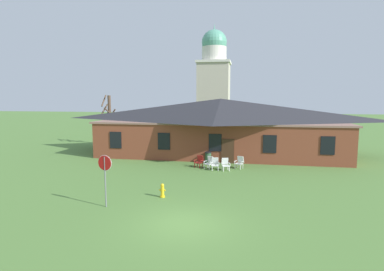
{
  "coord_description": "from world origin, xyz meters",
  "views": [
    {
      "loc": [
        2.68,
        -12.75,
        5.58
      ],
      "look_at": [
        -1.12,
        8.18,
        2.95
      ],
      "focal_mm": 28.69,
      "sensor_mm": 36.0,
      "label": 1
    }
  ],
  "objects_px": {
    "lawn_chair_near_door": "(209,162)",
    "trash_bin": "(208,157)",
    "fire_hydrant": "(162,191)",
    "lawn_chair_left_end": "(215,164)",
    "lawn_chair_right_end": "(240,162)",
    "stop_sign": "(105,170)",
    "lawn_chair_middle": "(225,164)",
    "lawn_chair_by_porch": "(199,161)"
  },
  "relations": [
    {
      "from": "fire_hydrant",
      "to": "trash_bin",
      "type": "bearing_deg",
      "value": 81.67
    },
    {
      "from": "fire_hydrant",
      "to": "trash_bin",
      "type": "xyz_separation_m",
      "value": [
        1.38,
        9.45,
        0.12
      ]
    },
    {
      "from": "lawn_chair_near_door",
      "to": "trash_bin",
      "type": "distance_m",
      "value": 1.95
    },
    {
      "from": "lawn_chair_by_porch",
      "to": "lawn_chair_middle",
      "type": "relative_size",
      "value": 1.0
    },
    {
      "from": "fire_hydrant",
      "to": "lawn_chair_left_end",
      "type": "bearing_deg",
      "value": 72.61
    },
    {
      "from": "lawn_chair_left_end",
      "to": "lawn_chair_middle",
      "type": "bearing_deg",
      "value": -1.45
    },
    {
      "from": "stop_sign",
      "to": "lawn_chair_by_porch",
      "type": "relative_size",
      "value": 2.82
    },
    {
      "from": "lawn_chair_middle",
      "to": "fire_hydrant",
      "type": "distance_m",
      "value": 7.71
    },
    {
      "from": "lawn_chair_by_porch",
      "to": "fire_hydrant",
      "type": "relative_size",
      "value": 1.21
    },
    {
      "from": "stop_sign",
      "to": "lawn_chair_near_door",
      "type": "bearing_deg",
      "value": 66.39
    },
    {
      "from": "lawn_chair_middle",
      "to": "lawn_chair_right_end",
      "type": "distance_m",
      "value": 1.4
    },
    {
      "from": "lawn_chair_near_door",
      "to": "stop_sign",
      "type": "bearing_deg",
      "value": -113.61
    },
    {
      "from": "lawn_chair_right_end",
      "to": "lawn_chair_left_end",
      "type": "bearing_deg",
      "value": -154.37
    },
    {
      "from": "stop_sign",
      "to": "lawn_chair_by_porch",
      "type": "height_order",
      "value": "stop_sign"
    },
    {
      "from": "lawn_chair_left_end",
      "to": "lawn_chair_right_end",
      "type": "distance_m",
      "value": 2.06
    },
    {
      "from": "lawn_chair_by_porch",
      "to": "fire_hydrant",
      "type": "xyz_separation_m",
      "value": [
        -0.86,
        -7.83,
        -0.12
      ]
    },
    {
      "from": "lawn_chair_near_door",
      "to": "fire_hydrant",
      "type": "bearing_deg",
      "value": -102.88
    },
    {
      "from": "lawn_chair_middle",
      "to": "lawn_chair_near_door",
      "type": "bearing_deg",
      "value": 161.42
    },
    {
      "from": "lawn_chair_middle",
      "to": "trash_bin",
      "type": "relative_size",
      "value": 0.98
    },
    {
      "from": "stop_sign",
      "to": "lawn_chair_right_end",
      "type": "bearing_deg",
      "value": 56.87
    },
    {
      "from": "fire_hydrant",
      "to": "lawn_chair_by_porch",
      "type": "bearing_deg",
      "value": 83.71
    },
    {
      "from": "lawn_chair_near_door",
      "to": "trash_bin",
      "type": "bearing_deg",
      "value": 100.0
    },
    {
      "from": "lawn_chair_left_end",
      "to": "lawn_chair_middle",
      "type": "xyz_separation_m",
      "value": [
        0.8,
        -0.02,
        0.0
      ]
    },
    {
      "from": "lawn_chair_right_end",
      "to": "trash_bin",
      "type": "xyz_separation_m",
      "value": [
        -2.7,
        1.45,
        -0.0
      ]
    },
    {
      "from": "lawn_chair_near_door",
      "to": "lawn_chair_left_end",
      "type": "relative_size",
      "value": 1.0
    },
    {
      "from": "lawn_chair_by_porch",
      "to": "trash_bin",
      "type": "xyz_separation_m",
      "value": [
        0.52,
        1.62,
        -0.0
      ]
    },
    {
      "from": "stop_sign",
      "to": "lawn_chair_by_porch",
      "type": "bearing_deg",
      "value": 71.42
    },
    {
      "from": "lawn_chair_near_door",
      "to": "lawn_chair_left_end",
      "type": "xyz_separation_m",
      "value": [
        0.51,
        -0.42,
        0.0
      ]
    },
    {
      "from": "stop_sign",
      "to": "trash_bin",
      "type": "bearing_deg",
      "value": 71.53
    },
    {
      "from": "lawn_chair_near_door",
      "to": "lawn_chair_by_porch",
      "type": "bearing_deg",
      "value": 160.7
    },
    {
      "from": "stop_sign",
      "to": "lawn_chair_middle",
      "type": "distance_m",
      "value": 10.7
    },
    {
      "from": "lawn_chair_near_door",
      "to": "lawn_chair_right_end",
      "type": "xyz_separation_m",
      "value": [
        2.36,
        0.47,
        0.0
      ]
    },
    {
      "from": "stop_sign",
      "to": "lawn_chair_near_door",
      "type": "height_order",
      "value": "stop_sign"
    },
    {
      "from": "lawn_chair_right_end",
      "to": "trash_bin",
      "type": "bearing_deg",
      "value": 151.77
    },
    {
      "from": "lawn_chair_by_porch",
      "to": "lawn_chair_middle",
      "type": "bearing_deg",
      "value": -18.86
    },
    {
      "from": "lawn_chair_by_porch",
      "to": "fire_hydrant",
      "type": "height_order",
      "value": "lawn_chair_by_porch"
    },
    {
      "from": "lawn_chair_middle",
      "to": "fire_hydrant",
      "type": "relative_size",
      "value": 1.21
    },
    {
      "from": "lawn_chair_by_porch",
      "to": "lawn_chair_left_end",
      "type": "height_order",
      "value": "same"
    },
    {
      "from": "lawn_chair_by_porch",
      "to": "lawn_chair_left_end",
      "type": "bearing_deg",
      "value": -27.77
    },
    {
      "from": "lawn_chair_near_door",
      "to": "fire_hydrant",
      "type": "distance_m",
      "value": 7.73
    },
    {
      "from": "lawn_chair_by_porch",
      "to": "trash_bin",
      "type": "relative_size",
      "value": 0.98
    },
    {
      "from": "lawn_chair_middle",
      "to": "lawn_chair_right_end",
      "type": "bearing_deg",
      "value": 40.73
    }
  ]
}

